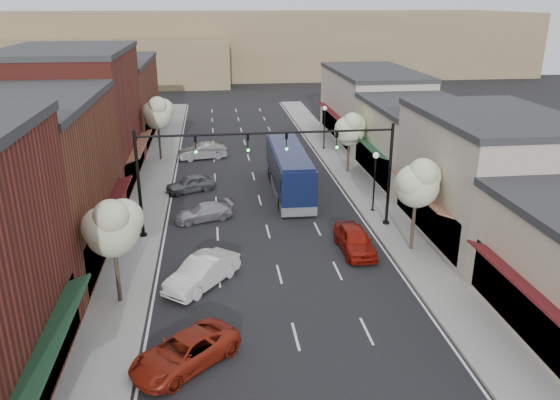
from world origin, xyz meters
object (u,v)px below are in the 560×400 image
object	(u,v)px
signal_mast_right	(355,161)
tree_left_near	(113,226)
signal_mast_left	(177,167)
lamp_post_near	(375,172)
tree_right_far	(350,128)
parked_car_d	(191,184)
parked_car_b	(202,272)
parked_car_c	(203,212)
red_hatchback	(355,240)
parked_car_e	(202,151)
lamp_post_far	(325,120)
tree_left_far	(158,112)
parked_car_a	(185,352)
tree_right_near	(418,181)
coach_bus	(289,170)

from	to	relation	value
signal_mast_right	tree_left_near	distance (m)	16.05
signal_mast_left	lamp_post_near	size ratio (longest dim) A/B	1.85
tree_right_far	tree_left_near	size ratio (longest dim) A/B	0.95
signal_mast_left	parked_car_d	world-z (taller)	signal_mast_left
tree_left_near	signal_mast_right	bearing A→B (deg)	30.14
lamp_post_near	parked_car_b	bearing A→B (deg)	-142.51
parked_car_c	tree_left_near	bearing A→B (deg)	-38.30
signal_mast_right	red_hatchback	distance (m)	5.37
signal_mast_left	parked_car_e	world-z (taller)	signal_mast_left
red_hatchback	parked_car_c	size ratio (longest dim) A/B	1.12
tree_right_far	parked_car_b	bearing A→B (deg)	-123.93
parked_car_b	lamp_post_far	bearing A→B (deg)	104.18
tree_left_far	parked_car_a	world-z (taller)	tree_left_far
tree_right_far	parked_car_d	xyz separation A→B (m)	(-13.59, -3.29, -3.33)
signal_mast_right	tree_left_far	world-z (taller)	signal_mast_right
tree_left_far	parked_car_c	xyz separation A→B (m)	(4.05, -15.42, -4.02)
tree_right_near	coach_bus	distance (m)	13.30
lamp_post_near	parked_car_c	size ratio (longest dim) A/B	1.10
lamp_post_far	coach_bus	world-z (taller)	lamp_post_far
tree_left_far	parked_car_c	bearing A→B (deg)	-75.27
tree_right_near	parked_car_a	size ratio (longest dim) A/B	1.24
tree_left_far	parked_car_d	world-z (taller)	tree_left_far
lamp_post_far	signal_mast_left	bearing A→B (deg)	-123.86
coach_bus	parked_car_c	bearing A→B (deg)	-141.99
signal_mast_left	parked_car_b	size ratio (longest dim) A/B	1.73
lamp_post_far	parked_car_c	size ratio (longest dim) A/B	1.10
tree_left_near	lamp_post_near	distance (m)	19.25
tree_left_near	red_hatchback	size ratio (longest dim) A/B	1.26
parked_car_c	parked_car_a	bearing A→B (deg)	-19.74
tree_left_near	coach_bus	xyz separation A→B (m)	(10.71, 15.64, -2.38)
parked_car_e	red_hatchback	bearing A→B (deg)	12.98
parked_car_c	parked_car_e	bearing A→B (deg)	163.30
coach_bus	parked_car_a	size ratio (longest dim) A/B	2.41
lamp_post_near	parked_car_a	xyz separation A→B (m)	(-12.67, -15.97, -2.34)
tree_left_near	parked_car_d	size ratio (longest dim) A/B	1.46
coach_bus	parked_car_e	xyz separation A→B (m)	(-6.83, 10.49, -1.10)
red_hatchback	parked_car_d	size ratio (longest dim) A/B	1.16
parked_car_e	parked_car_b	bearing A→B (deg)	-9.63
tree_left_far	lamp_post_far	world-z (taller)	tree_left_far
parked_car_e	parked_car_d	bearing A→B (deg)	-15.30
signal_mast_left	tree_right_near	bearing A→B (deg)	-16.19
tree_left_near	tree_left_far	size ratio (longest dim) A/B	0.93
lamp_post_far	parked_car_d	xyz separation A→B (m)	(-13.04, -11.35, -2.34)
parked_car_a	signal_mast_left	bearing A→B (deg)	142.02
tree_right_near	lamp_post_far	bearing A→B (deg)	91.30
tree_right_near	parked_car_c	size ratio (longest dim) A/B	1.48
tree_left_near	lamp_post_far	xyz separation A→B (m)	(16.05, 28.06, -1.22)
lamp_post_far	parked_car_e	distance (m)	12.53
signal_mast_left	lamp_post_near	xyz separation A→B (m)	(13.42, 2.50, -1.62)
parked_car_b	parked_car_d	size ratio (longest dim) A/B	1.22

